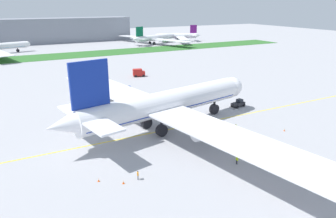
# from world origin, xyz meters

# --- Properties ---
(ground_plane) EXTENTS (600.00, 600.00, 0.00)m
(ground_plane) POSITION_xyz_m (0.00, 0.00, 0.00)
(ground_plane) COLOR #9E9EA3
(ground_plane) RESTS_ON ground
(apron_taxi_line) EXTENTS (280.00, 0.36, 0.01)m
(apron_taxi_line) POSITION_xyz_m (0.00, -2.71, 0.00)
(apron_taxi_line) COLOR yellow
(apron_taxi_line) RESTS_ON ground
(grass_median_strip) EXTENTS (320.00, 24.00, 0.10)m
(grass_median_strip) POSITION_xyz_m (0.00, 123.55, 0.05)
(grass_median_strip) COLOR #2D6628
(grass_median_strip) RESTS_ON ground
(airliner_foreground) EXTENTS (54.11, 86.20, 18.55)m
(airliner_foreground) POSITION_xyz_m (4.43, -1.83, 6.30)
(airliner_foreground) COLOR white
(airliner_foreground) RESTS_ON ground
(pushback_tug) EXTENTS (6.11, 3.06, 2.15)m
(pushback_tug) POSITION_xyz_m (31.85, 3.49, 0.98)
(pushback_tug) COLOR #26262B
(pushback_tug) RESTS_ON ground
(ground_crew_wingwalker_port) EXTENTS (0.25, 0.60, 1.70)m
(ground_crew_wingwalker_port) POSITION_xyz_m (8.77, -23.90, 1.03)
(ground_crew_wingwalker_port) COLOR black
(ground_crew_wingwalker_port) RESTS_ON ground
(ground_crew_marshaller_front) EXTENTS (0.37, 0.56, 1.67)m
(ground_crew_marshaller_front) POSITION_xyz_m (-9.79, -20.23, 1.02)
(ground_crew_marshaller_front) COLOR black
(ground_crew_marshaller_front) RESTS_ON ground
(ground_crew_wingwalker_starboard) EXTENTS (0.45, 0.54, 1.74)m
(ground_crew_wingwalker_starboard) POSITION_xyz_m (19.12, -10.87, 1.06)
(ground_crew_wingwalker_starboard) COLOR black
(ground_crew_wingwalker_starboard) RESTS_ON ground
(traffic_cone_near_nose) EXTENTS (0.36, 0.36, 0.58)m
(traffic_cone_near_nose) POSITION_xyz_m (-12.47, -20.30, 0.28)
(traffic_cone_near_nose) COLOR #F2590C
(traffic_cone_near_nose) RESTS_ON ground
(traffic_cone_port_wing) EXTENTS (0.36, 0.36, 0.58)m
(traffic_cone_port_wing) POSITION_xyz_m (-15.97, -17.67, 0.28)
(traffic_cone_port_wing) COLOR #F2590C
(traffic_cone_port_wing) RESTS_ON ground
(traffic_cone_starboard_wing) EXTENTS (0.36, 0.36, 0.58)m
(traffic_cone_starboard_wing) POSITION_xyz_m (29.35, -16.35, 0.28)
(traffic_cone_starboard_wing) COLOR #F2590C
(traffic_cone_starboard_wing) RESTS_ON ground
(service_truck_fuel_bowser) EXTENTS (5.60, 3.48, 2.51)m
(service_truck_fuel_bowser) POSITION_xyz_m (6.59, 31.75, 1.43)
(service_truck_fuel_bowser) COLOR #33478C
(service_truck_fuel_bowser) RESTS_ON ground
(service_truck_catering_van) EXTENTS (5.23, 3.52, 3.14)m
(service_truck_catering_van) POSITION_xyz_m (21.37, 53.86, 1.66)
(service_truck_catering_van) COLOR #B21E19
(service_truck_catering_van) RESTS_ON ground
(parked_airliner_far_right) EXTENTS (40.94, 66.87, 13.20)m
(parked_airliner_far_right) POSITION_xyz_m (73.29, 148.53, 4.48)
(parked_airliner_far_right) COLOR white
(parked_airliner_far_right) RESTS_ON ground
(parked_airliner_far_outer) EXTENTS (34.40, 55.22, 12.50)m
(parked_airliner_far_outer) POSITION_xyz_m (97.80, 155.26, 4.24)
(parked_airliner_far_outer) COLOR white
(parked_airliner_far_outer) RESTS_ON ground
(terminal_building) EXTENTS (114.66, 20.00, 18.00)m
(terminal_building) POSITION_xyz_m (10.91, 193.39, 9.00)
(terminal_building) COLOR gray
(terminal_building) RESTS_ON ground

